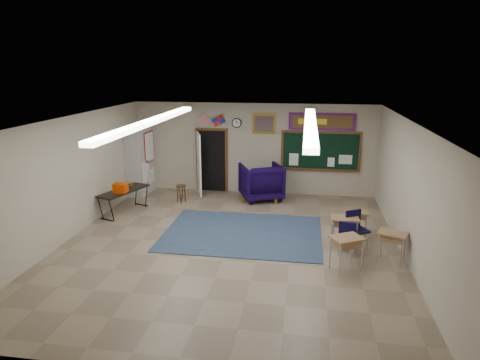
% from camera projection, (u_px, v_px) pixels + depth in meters
% --- Properties ---
extents(floor, '(9.00, 9.00, 0.00)m').
position_uv_depth(floor, '(229.00, 245.00, 10.27)').
color(floor, '#84725B').
rests_on(floor, ground).
extents(back_wall, '(8.00, 0.04, 3.00)m').
position_uv_depth(back_wall, '(253.00, 149.00, 14.17)').
color(back_wall, '#B7AD94').
rests_on(back_wall, floor).
extents(front_wall, '(8.00, 0.04, 3.00)m').
position_uv_depth(front_wall, '(168.00, 278.00, 5.59)').
color(front_wall, '#B7AD94').
rests_on(front_wall, floor).
extents(left_wall, '(0.04, 9.00, 3.00)m').
position_uv_depth(left_wall, '(69.00, 178.00, 10.47)').
color(left_wall, '#B7AD94').
rests_on(left_wall, floor).
extents(right_wall, '(0.04, 9.00, 3.00)m').
position_uv_depth(right_wall, '(410.00, 193.00, 9.28)').
color(right_wall, '#B7AD94').
rests_on(right_wall, floor).
extents(ceiling, '(8.00, 9.00, 0.04)m').
position_uv_depth(ceiling, '(229.00, 120.00, 9.49)').
color(ceiling, silver).
rests_on(ceiling, back_wall).
extents(area_rug, '(4.00, 3.00, 0.02)m').
position_uv_depth(area_rug, '(243.00, 233.00, 11.00)').
color(area_rug, '#31435E').
rests_on(area_rug, floor).
extents(fluorescent_strips, '(3.86, 6.00, 0.10)m').
position_uv_depth(fluorescent_strips, '(229.00, 123.00, 9.50)').
color(fluorescent_strips, white).
rests_on(fluorescent_strips, ceiling).
extents(doorway, '(1.10, 0.89, 2.16)m').
position_uv_depth(doorway, '(208.00, 161.00, 14.37)').
color(doorway, black).
rests_on(doorway, back_wall).
extents(chalkboard, '(2.55, 0.14, 1.30)m').
position_uv_depth(chalkboard, '(320.00, 152.00, 13.82)').
color(chalkboard, brown).
rests_on(chalkboard, back_wall).
extents(bulletin_board, '(2.10, 0.05, 0.55)m').
position_uv_depth(bulletin_board, '(322.00, 122.00, 13.56)').
color(bulletin_board, '#AF0F1C').
rests_on(bulletin_board, back_wall).
extents(framed_art_print, '(0.75, 0.05, 0.65)m').
position_uv_depth(framed_art_print, '(264.00, 124.00, 13.87)').
color(framed_art_print, '#A37A1F').
rests_on(framed_art_print, back_wall).
extents(wall_clock, '(0.32, 0.05, 0.32)m').
position_uv_depth(wall_clock, '(237.00, 123.00, 14.00)').
color(wall_clock, black).
rests_on(wall_clock, back_wall).
extents(wall_flags, '(1.16, 0.06, 0.70)m').
position_uv_depth(wall_flags, '(211.00, 119.00, 14.07)').
color(wall_flags, red).
rests_on(wall_flags, back_wall).
extents(storage_cabinet, '(0.59, 1.25, 2.20)m').
position_uv_depth(storage_cabinet, '(140.00, 161.00, 14.21)').
color(storage_cabinet, '#ABABA7').
rests_on(storage_cabinet, floor).
extents(wingback_armchair, '(1.61, 1.63, 1.14)m').
position_uv_depth(wingback_armchair, '(261.00, 182.00, 13.69)').
color(wingback_armchair, black).
rests_on(wingback_armchair, floor).
extents(student_chair_reading, '(0.55, 0.55, 0.81)m').
position_uv_depth(student_chair_reading, '(249.00, 185.00, 13.97)').
color(student_chair_reading, black).
rests_on(student_chair_reading, floor).
extents(student_chair_desk_a, '(0.49, 0.49, 0.84)m').
position_uv_depth(student_chair_desk_a, '(348.00, 237.00, 9.69)').
color(student_chair_desk_a, black).
rests_on(student_chair_desk_a, floor).
extents(student_chair_desk_b, '(0.62, 0.62, 0.91)m').
position_uv_depth(student_chair_desk_b, '(357.00, 231.00, 9.93)').
color(student_chair_desk_b, black).
rests_on(student_chair_desk_b, floor).
extents(student_desk_front_left, '(0.65, 0.49, 0.76)m').
position_uv_depth(student_desk_front_left, '(344.00, 231.00, 10.04)').
color(student_desk_front_left, '#A1714B').
rests_on(student_desk_front_left, floor).
extents(student_desk_front_right, '(0.61, 0.48, 0.69)m').
position_uv_depth(student_desk_front_right, '(356.00, 222.00, 10.69)').
color(student_desk_front_right, '#A1714B').
rests_on(student_desk_front_right, floor).
extents(student_desk_back_left, '(0.78, 0.72, 0.75)m').
position_uv_depth(student_desk_back_left, '(346.00, 252.00, 8.92)').
color(student_desk_back_left, '#A1714B').
rests_on(student_desk_back_left, floor).
extents(student_desk_back_right, '(0.71, 0.62, 0.70)m').
position_uv_depth(student_desk_back_right, '(392.00, 246.00, 9.28)').
color(student_desk_back_right, '#A1714B').
rests_on(student_desk_back_right, floor).
extents(folding_table, '(1.06, 1.75, 0.95)m').
position_uv_depth(folding_table, '(124.00, 200.00, 12.45)').
color(folding_table, black).
rests_on(folding_table, floor).
extents(wooden_stool, '(0.32, 0.32, 0.56)m').
position_uv_depth(wooden_stool, '(181.00, 193.00, 13.42)').
color(wooden_stool, '#543919').
rests_on(wooden_stool, floor).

